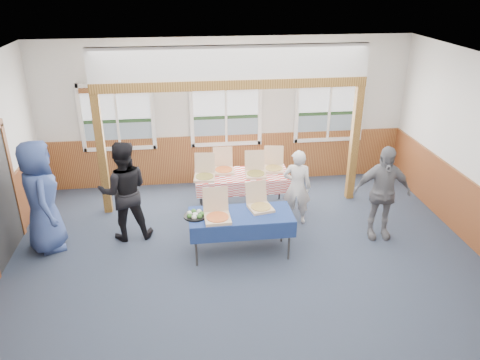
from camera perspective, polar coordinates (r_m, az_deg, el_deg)
The scene contains 25 objects.
floor at distance 7.75m, azimuth 0.98°, elevation -10.66°, with size 8.00×8.00×0.00m, color #2A3044.
ceiling at distance 6.47m, azimuth 1.18°, elevation 13.24°, with size 8.00×8.00×0.00m, color white.
wall_back at distance 10.23m, azimuth -1.75°, elevation 8.19°, with size 8.00×8.00×0.00m, color silver.
wall_front at distance 4.08m, azimuth 8.54°, elevation -20.20°, with size 8.00×8.00×0.00m, color silver.
wainscot_back at distance 10.54m, azimuth -1.66°, elevation 2.66°, with size 7.98×0.05×1.10m, color brown.
window_left at distance 10.21m, azimuth -14.80°, elevation 7.83°, with size 1.56×0.10×1.46m.
window_mid at distance 10.16m, azimuth -1.73°, elevation 8.55°, with size 1.56×0.10×1.46m.
window_right at distance 10.62m, azimuth 10.86°, elevation 8.83°, with size 1.56×0.10×1.46m.
post_left at distance 9.31m, azimuth -16.49°, elevation 2.90°, with size 0.15×0.15×2.40m, color brown.
post_right at distance 9.79m, azimuth 13.76°, elevation 4.28°, with size 0.15×0.15×2.40m, color brown.
cross_beam at distance 8.85m, azimuth -1.05°, elevation 11.58°, with size 5.15×0.18×0.18m, color brown.
table_left at distance 7.76m, azimuth 0.12°, elevation -4.56°, with size 1.84×1.16×0.76m.
table_right at distance 9.23m, azimuth 0.27°, elevation 0.42°, with size 2.00×1.43×0.76m.
pizza_box_a at distance 7.57m, azimuth -2.80°, elevation -4.27°, with size 0.43×0.52×0.45m.
pizza_box_b at distance 7.88m, azimuth 2.43°, elevation -3.05°, with size 0.46×0.53×0.41m.
pizza_box_c at distance 9.03m, azimuth -4.34°, elevation 0.64°, with size 0.44×0.52×0.43m.
pizza_box_d at distance 9.32m, azimuth -2.01°, elevation 1.47°, with size 0.39×0.48×0.43m.
pizza_box_e at distance 9.15m, azimuth 1.91°, elevation 1.01°, with size 0.42×0.50×0.43m.
pizza_box_f at distance 9.41m, azimuth 4.13°, elevation 1.65°, with size 0.46×0.53×0.42m.
veggie_tray at distance 7.66m, azimuth -5.47°, elevation -4.28°, with size 0.38×0.38×0.09m.
drink_glass at distance 9.09m, azimuth 5.80°, elevation 0.82°, with size 0.07×0.07×0.15m, color #A7511B.
woman_white at distance 8.79m, azimuth 6.95°, elevation -0.84°, with size 0.53×0.35×1.46m, color silver.
woman_black at distance 8.40m, azimuth -13.95°, elevation -1.32°, with size 0.88×0.69×1.82m, color black.
man_blue at distance 8.46m, azimuth -23.10°, elevation -1.88°, with size 0.96×0.63×1.97m, color #344883.
person_grey at distance 8.56m, azimuth 16.90°, elevation -1.50°, with size 1.01×0.42×1.73m, color slate.
Camera 1 is at (-0.92, -6.28, 4.45)m, focal length 35.00 mm.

